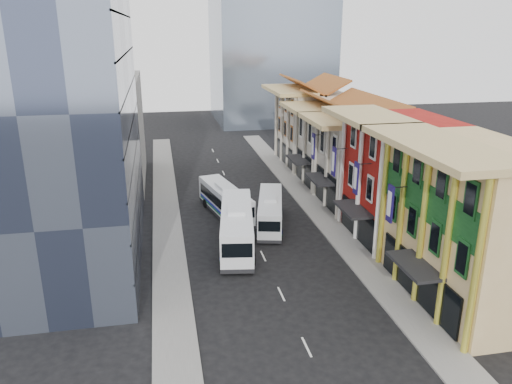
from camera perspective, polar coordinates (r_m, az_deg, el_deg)
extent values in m
plane|color=black|center=(33.81, 6.31, -18.16)|extent=(200.00, 200.00, 0.00)
cube|color=slate|center=(54.58, 8.08, -3.31)|extent=(3.00, 90.00, 0.15)
cube|color=slate|center=(51.82, -10.06, -4.63)|extent=(3.00, 90.00, 0.15)
cube|color=#D3B47A|center=(40.74, 23.65, -3.46)|extent=(8.00, 14.00, 12.00)
cube|color=#9E1811|center=(50.43, 16.14, 1.43)|extent=(8.00, 10.00, 12.00)
cube|color=beige|center=(58.96, 11.96, 3.15)|extent=(8.00, 9.00, 10.00)
cube|color=beige|center=(67.07, 9.02, 5.16)|extent=(8.00, 9.00, 10.00)
cube|color=beige|center=(76.69, 6.39, 7.30)|extent=(8.00, 12.00, 11.00)
cube|color=#3D4660|center=(45.87, -21.88, 10.74)|extent=(12.00, 26.00, 30.00)
cube|color=gray|center=(69.45, -17.04, 6.72)|extent=(10.00, 18.00, 14.00)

